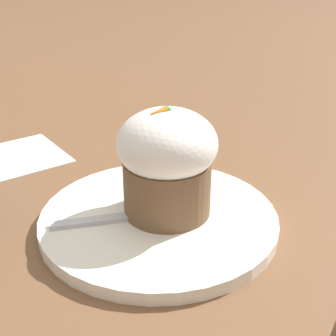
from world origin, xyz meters
name	(u,v)px	position (x,y,z in m)	size (l,w,h in m)	color
ground_plane	(159,225)	(0.00, 0.00, 0.00)	(4.00, 4.00, 0.00)	brown
dessert_plate	(159,219)	(0.00, 0.00, 0.01)	(0.21, 0.21, 0.01)	white
carrot_cake	(168,162)	(-0.01, 0.00, 0.06)	(0.09, 0.09, 0.10)	brown
spoon	(159,212)	(0.00, 0.00, 0.01)	(0.13, 0.06, 0.01)	#B7B7BC
paper_napkin	(9,159)	(0.08, -0.21, 0.00)	(0.13, 0.11, 0.00)	white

